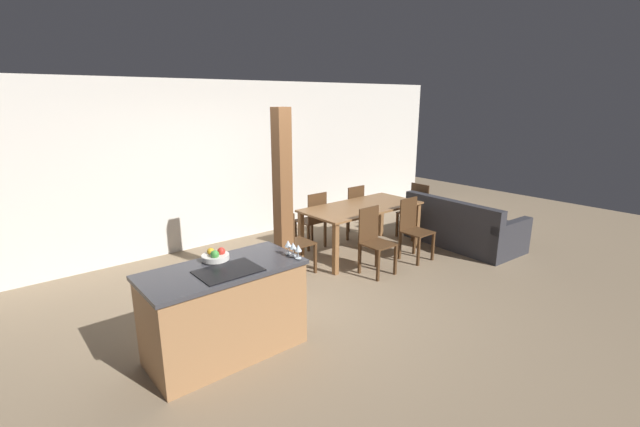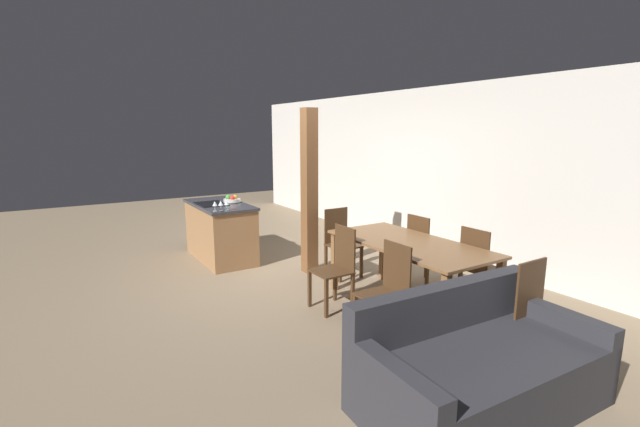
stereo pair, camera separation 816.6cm
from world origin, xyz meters
name	(u,v)px [view 1 (the left image)]	position (x,y,z in m)	size (l,w,h in m)	color
ground_plane	(293,298)	(0.00, 0.00, 0.00)	(16.00, 16.00, 0.00)	#847056
wall_back	(197,166)	(0.00, 2.59, 1.35)	(11.20, 0.08, 2.70)	silver
kitchen_island	(225,311)	(-1.19, -0.53, 0.45)	(1.49, 0.73, 0.90)	#9E7047
fruit_bowl	(216,256)	(-1.16, -0.34, 0.94)	(0.26, 0.26, 0.12)	silver
wine_glass_near	(298,248)	(-0.52, -0.82, 1.01)	(0.07, 0.07, 0.14)	silver
wine_glass_middle	(293,246)	(-0.52, -0.74, 1.01)	(0.07, 0.07, 0.14)	silver
wine_glass_far	(288,244)	(-0.52, -0.65, 1.01)	(0.07, 0.07, 0.14)	silver
dining_table	(362,212)	(1.81, 0.62, 0.68)	(1.93, 0.93, 0.78)	brown
dining_chair_near_left	(374,240)	(1.37, -0.06, 0.49)	(0.40, 0.40, 0.94)	#472D19
dining_chair_near_right	(413,228)	(2.24, -0.06, 0.49)	(0.40, 0.40, 0.94)	#472D19
dining_chair_far_left	(313,219)	(1.37, 1.31, 0.49)	(0.40, 0.40, 0.94)	#472D19
dining_chair_far_right	(351,210)	(2.24, 1.31, 0.49)	(0.40, 0.40, 0.94)	#472D19
dining_chair_head_end	(293,241)	(0.46, 0.62, 0.49)	(0.40, 0.40, 0.94)	#472D19
dining_chair_foot_end	(415,210)	(3.15, 0.62, 0.49)	(0.40, 0.40, 0.94)	#472D19
couch	(462,229)	(3.40, -0.19, 0.28)	(1.04, 1.87, 0.82)	#2D2D33
timber_post	(283,202)	(0.11, 0.33, 1.16)	(0.18, 0.18, 2.31)	brown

